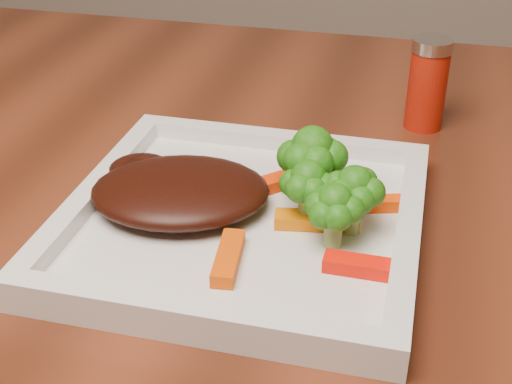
# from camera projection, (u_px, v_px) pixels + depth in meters

# --- Properties ---
(plate) EXTENTS (0.27, 0.27, 0.01)m
(plate) POSITION_uv_depth(u_px,v_px,m) (244.00, 224.00, 0.56)
(plate) COLOR white
(plate) RESTS_ON dining_table
(steak) EXTENTS (0.16, 0.14, 0.03)m
(steak) POSITION_uv_depth(u_px,v_px,m) (180.00, 191.00, 0.56)
(steak) COLOR black
(steak) RESTS_ON plate
(broccoli_0) EXTENTS (0.08, 0.08, 0.07)m
(broccoli_0) POSITION_uv_depth(u_px,v_px,m) (312.00, 164.00, 0.56)
(broccoli_0) COLOR #186E12
(broccoli_0) RESTS_ON plate
(broccoli_1) EXTENTS (0.07, 0.07, 0.06)m
(broccoli_1) POSITION_uv_depth(u_px,v_px,m) (354.00, 194.00, 0.52)
(broccoli_1) COLOR #157713
(broccoli_1) RESTS_ON plate
(broccoli_2) EXTENTS (0.05, 0.05, 0.06)m
(broccoli_2) POSITION_uv_depth(u_px,v_px,m) (334.00, 212.00, 0.51)
(broccoli_2) COLOR #3D7814
(broccoli_2) RESTS_ON plate
(broccoli_3) EXTENTS (0.06, 0.06, 0.06)m
(broccoli_3) POSITION_uv_depth(u_px,v_px,m) (308.00, 188.00, 0.53)
(broccoli_3) COLOR #256110
(broccoli_3) RESTS_ON plate
(carrot_1) EXTENTS (0.06, 0.02, 0.01)m
(carrot_1) POSITION_uv_depth(u_px,v_px,m) (367.00, 267.00, 0.49)
(carrot_1) COLOR #F51204
(carrot_1) RESTS_ON plate
(carrot_2) EXTENTS (0.02, 0.06, 0.01)m
(carrot_2) POSITION_uv_depth(u_px,v_px,m) (228.00, 258.00, 0.50)
(carrot_2) COLOR #E24903
(carrot_2) RESTS_ON plate
(carrot_3) EXTENTS (0.05, 0.03, 0.01)m
(carrot_3) POSITION_uv_depth(u_px,v_px,m) (382.00, 203.00, 0.56)
(carrot_3) COLOR #FF4304
(carrot_3) RESTS_ON plate
(carrot_4) EXTENTS (0.05, 0.05, 0.01)m
(carrot_4) POSITION_uv_depth(u_px,v_px,m) (292.00, 177.00, 0.60)
(carrot_4) COLOR #EF3103
(carrot_4) RESTS_ON plate
(carrot_6) EXTENTS (0.07, 0.03, 0.01)m
(carrot_6) POSITION_uv_depth(u_px,v_px,m) (317.00, 221.00, 0.54)
(carrot_6) COLOR orange
(carrot_6) RESTS_ON plate
(spice_shaker) EXTENTS (0.05, 0.05, 0.09)m
(spice_shaker) POSITION_uv_depth(u_px,v_px,m) (427.00, 84.00, 0.70)
(spice_shaker) COLOR #A71909
(spice_shaker) RESTS_ON dining_table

